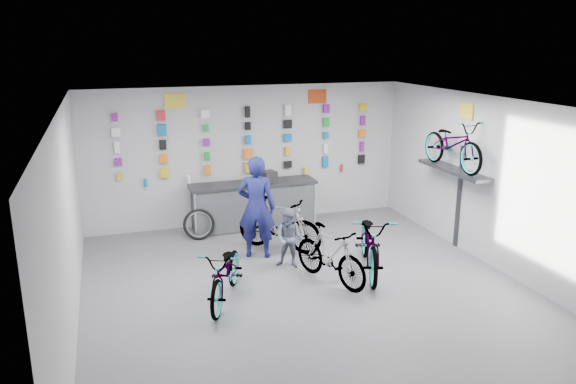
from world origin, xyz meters
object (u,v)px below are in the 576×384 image
object	(u,v)px
bike_center	(330,255)
clerk	(257,207)
counter	(254,206)
bike_service	(279,224)
bike_left	(226,273)
bike_right	(370,242)
customer	(290,239)

from	to	relation	value
bike_center	clerk	world-z (taller)	clerk
counter	bike_service	world-z (taller)	bike_service
bike_left	bike_center	distance (m)	1.79
bike_right	clerk	bearing A→B (deg)	161.98
bike_right	bike_service	distance (m)	1.90
counter	bike_left	world-z (taller)	counter
bike_center	clerk	xyz separation A→B (m)	(-0.85, 1.52, 0.47)
bike_left	bike_right	size ratio (longest dim) A/B	0.84
bike_center	bike_right	world-z (taller)	bike_right
bike_center	customer	distance (m)	0.95
bike_center	counter	bearing A→B (deg)	77.06
counter	bike_center	xyz separation A→B (m)	(0.47, -3.16, 0.00)
counter	bike_center	distance (m)	3.19
clerk	bike_left	bearing A→B (deg)	83.03
bike_right	customer	bearing A→B (deg)	173.37
bike_right	clerk	distance (m)	2.17
counter	bike_center	bearing A→B (deg)	-81.49
bike_center	customer	bearing A→B (deg)	95.69
bike_service	bike_center	bearing A→B (deg)	-124.73
clerk	customer	bearing A→B (deg)	144.06
bike_center	bike_right	size ratio (longest dim) A/B	0.78
bike_center	clerk	bearing A→B (deg)	97.68
bike_service	clerk	distance (m)	0.67
bike_right	clerk	size ratio (longest dim) A/B	1.09
bike_left	bike_right	distance (m)	2.64
clerk	customer	xyz separation A→B (m)	(0.42, -0.68, -0.43)
bike_center	bike_service	distance (m)	1.72
bike_service	clerk	world-z (taller)	clerk
bike_left	bike_service	size ratio (longest dim) A/B	1.00
bike_right	bike_left	bearing A→B (deg)	-152.52
bike_right	customer	world-z (taller)	bike_right
bike_service	clerk	size ratio (longest dim) A/B	0.91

